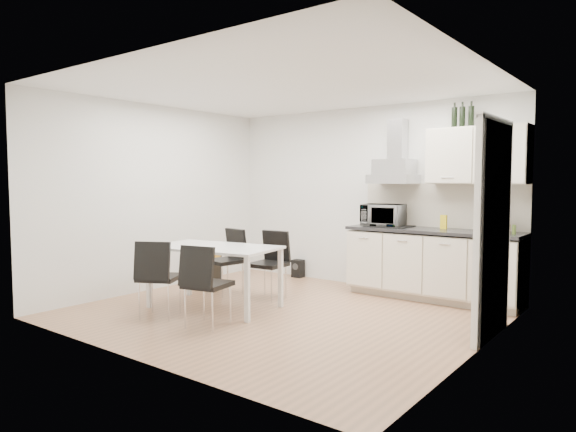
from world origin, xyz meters
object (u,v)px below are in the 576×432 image
(chair_far_right, at_px, (268,265))
(chair_far_left, at_px, (225,262))
(chair_near_left, at_px, (160,278))
(floor_speaker, at_px, (298,268))
(dining_table, at_px, (215,252))
(chair_near_right, at_px, (208,285))
(guitar_amp, at_px, (204,267))
(kitchenette, at_px, (436,236))

(chair_far_right, bearing_deg, chair_far_left, 6.27)
(chair_near_left, relative_size, floor_speaker, 3.14)
(chair_far_right, bearing_deg, dining_table, 68.03)
(chair_near_right, bearing_deg, floor_speaker, 95.41)
(dining_table, distance_m, chair_far_right, 0.81)
(chair_near_left, bearing_deg, chair_near_right, -23.77)
(guitar_amp, bearing_deg, chair_near_left, -39.80)
(guitar_amp, xyz_separation_m, floor_speaker, (0.98, 1.12, -0.08))
(kitchenette, relative_size, chair_near_right, 2.86)
(dining_table, height_order, chair_near_right, chair_near_right)
(kitchenette, relative_size, chair_far_right, 2.86)
(floor_speaker, bearing_deg, chair_far_right, -68.94)
(chair_far_right, relative_size, chair_near_left, 1.00)
(dining_table, relative_size, chair_far_left, 1.85)
(dining_table, distance_m, guitar_amp, 1.76)
(chair_near_right, bearing_deg, chair_far_right, 90.84)
(kitchenette, distance_m, chair_near_right, 3.04)
(kitchenette, distance_m, dining_table, 2.83)
(kitchenette, height_order, chair_far_right, kitchenette)
(chair_near_left, bearing_deg, guitar_amp, 94.87)
(kitchenette, distance_m, chair_near_left, 3.48)
(chair_far_left, distance_m, chair_far_right, 0.66)
(dining_table, bearing_deg, chair_near_left, -114.24)
(chair_near_left, xyz_separation_m, floor_speaker, (-0.17, 2.87, -0.30))
(kitchenette, relative_size, guitar_amp, 4.52)
(chair_near_left, xyz_separation_m, chair_near_right, (0.71, 0.06, 0.00))
(dining_table, bearing_deg, floor_speaker, 89.34)
(dining_table, relative_size, guitar_amp, 2.92)
(chair_far_left, distance_m, chair_near_left, 1.32)
(chair_far_right, bearing_deg, chair_near_left, 69.07)
(chair_far_right, relative_size, floor_speaker, 3.14)
(kitchenette, bearing_deg, chair_far_right, -144.04)
(kitchenette, bearing_deg, chair_near_left, -128.62)
(dining_table, height_order, chair_far_right, chair_far_right)
(chair_far_left, relative_size, chair_near_left, 1.00)
(chair_near_right, distance_m, floor_speaker, 2.96)
(chair_far_left, relative_size, guitar_amp, 1.58)
(chair_far_right, distance_m, chair_near_left, 1.48)
(chair_far_right, xyz_separation_m, floor_speaker, (-0.57, 1.44, -0.30))
(chair_far_left, xyz_separation_m, chair_near_right, (0.96, -1.24, 0.00))
(kitchenette, xyz_separation_m, floor_speaker, (-2.33, 0.17, -0.69))
(chair_near_right, bearing_deg, dining_table, 118.41)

